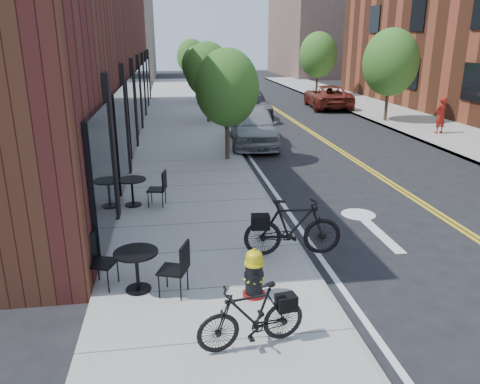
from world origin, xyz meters
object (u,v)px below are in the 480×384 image
bistro_set_b (137,265)px  parked_car_b (246,105)px  bicycle_left (251,316)px  parked_car_far (328,97)px  pedestrian (441,115)px  parked_car_c (214,88)px  bistro_set_c (132,188)px  fire_hydrant (254,274)px  bicycle_right (293,227)px  parked_car_a (254,126)px

bistro_set_b → parked_car_b: (4.77, 18.08, 0.18)m
bicycle_left → parked_car_far: bearing=148.9°
pedestrian → parked_car_c: bearing=-79.6°
parked_car_c → parked_car_far: bearing=-38.8°
bistro_set_c → fire_hydrant: bearing=-53.3°
bistro_set_c → parked_car_c: 24.15m
bistro_set_b → parked_car_c: 28.39m
parked_car_c → parked_car_far: 9.23m
fire_hydrant → bistro_set_b: 1.97m
bicycle_right → bistro_set_c: (-3.30, 3.41, -0.12)m
bicycle_right → pedestrian: bearing=-36.8°
bistro_set_b → parked_car_b: bearing=95.1°
fire_hydrant → bicycle_right: 1.76m
parked_car_b → parked_car_c: (-0.74, 10.03, -0.03)m
bicycle_left → parked_car_c: size_ratio=0.31×
bistro_set_b → parked_car_far: 24.08m
bistro_set_b → pedestrian: 17.63m
bicycle_left → fire_hydrant: bearing=158.3°
bistro_set_c → pedestrian: size_ratio=1.07×
fire_hydrant → bicycle_right: size_ratio=0.44×
bistro_set_b → parked_car_far: (10.59, 21.62, 0.13)m
bicycle_left → bicycle_right: size_ratio=0.81×
fire_hydrant → parked_car_c: (2.12, 28.57, 0.21)m
pedestrian → parked_car_a: bearing=-13.2°
parked_car_c → bicycle_left: bearing=-88.8°
parked_car_far → pedestrian: (2.10, -9.39, 0.21)m
bicycle_left → parked_car_c: bearing=165.3°
bicycle_right → parked_car_b: size_ratio=0.41×
bistro_set_c → parked_car_a: bearing=69.7°
bicycle_left → bistro_set_c: 6.46m
fire_hydrant → parked_car_b: bearing=84.8°
fire_hydrant → bistro_set_c: bearing=118.8°
bistro_set_b → parked_car_far: bearing=83.7°
parked_car_a → bicycle_right: bearing=-89.9°
bicycle_right → parked_car_a: size_ratio=0.41×
bicycle_right → parked_car_c: (1.10, 27.15, 0.04)m
fire_hydrant → bistro_set_c: 5.34m
bistro_set_c → pedestrian: (13.06, 7.87, 0.35)m
pedestrian → fire_hydrant: bearing=31.4°
fire_hydrant → parked_car_far: bearing=72.1°
bicycle_left → parked_car_b: bearing=160.9°
bicycle_left → bicycle_right: (1.29, 2.73, 0.11)m
bicycle_right → parked_car_c: bearing=1.8°
bicycle_left → bistro_set_b: 2.42m
bicycle_right → bistro_set_b: 3.08m
parked_car_a → pedestrian: pedestrian is taller
parked_car_far → pedestrian: bearing=108.7°
bicycle_right → parked_car_far: bearing=-16.3°
bicycle_left → parked_car_b: size_ratio=0.33×
parked_car_far → pedestrian: 9.63m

